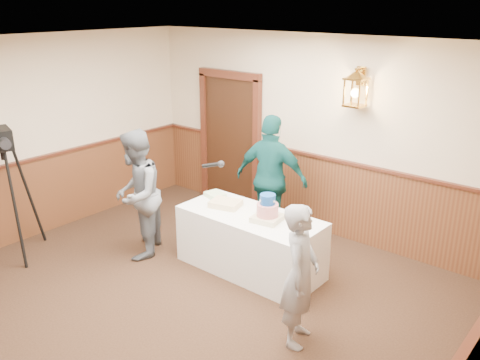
% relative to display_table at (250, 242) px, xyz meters
% --- Properties ---
extents(ground, '(7.00, 7.00, 0.00)m').
position_rel_display_table_xyz_m(ground, '(-0.04, -1.90, -0.38)').
color(ground, black).
rests_on(ground, ground).
extents(room_shell, '(6.02, 7.02, 2.81)m').
position_rel_display_table_xyz_m(room_shell, '(-0.10, -1.45, 1.15)').
color(room_shell, beige).
rests_on(room_shell, ground).
extents(display_table, '(1.80, 0.80, 0.75)m').
position_rel_display_table_xyz_m(display_table, '(0.00, 0.00, 0.00)').
color(display_table, white).
rests_on(display_table, ground).
extents(tiered_cake, '(0.37, 0.37, 0.33)m').
position_rel_display_table_xyz_m(tiered_cake, '(0.27, -0.02, 0.50)').
color(tiered_cake, beige).
rests_on(tiered_cake, display_table).
extents(sheet_cake_yellow, '(0.43, 0.37, 0.08)m').
position_rel_display_table_xyz_m(sheet_cake_yellow, '(-0.40, -0.00, 0.41)').
color(sheet_cake_yellow, '#F2CF91').
rests_on(sheet_cake_yellow, display_table).
extents(sheet_cake_green, '(0.30, 0.26, 0.06)m').
position_rel_display_table_xyz_m(sheet_cake_green, '(-0.72, 0.15, 0.40)').
color(sheet_cake_green, '#BDE3A0').
rests_on(sheet_cake_green, display_table).
extents(interviewer, '(1.55, 1.07, 1.70)m').
position_rel_display_table_xyz_m(interviewer, '(-1.38, -0.61, 0.47)').
color(interviewer, slate).
rests_on(interviewer, ground).
extents(baker, '(0.51, 0.62, 1.46)m').
position_rel_display_table_xyz_m(baker, '(1.25, -0.80, 0.36)').
color(baker, gray).
rests_on(baker, ground).
extents(assistant_p, '(1.11, 0.64, 1.78)m').
position_rel_display_table_xyz_m(assistant_p, '(-0.34, 0.90, 0.52)').
color(assistant_p, '#114D4D').
rests_on(assistant_p, ground).
extents(tv_camera_rig, '(0.68, 0.63, 1.72)m').
position_rel_display_table_xyz_m(tv_camera_rig, '(-2.64, -1.65, 0.40)').
color(tv_camera_rig, black).
rests_on(tv_camera_rig, ground).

